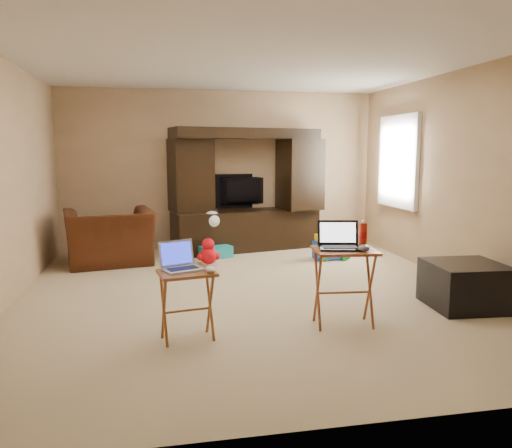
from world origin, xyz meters
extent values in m
plane|color=#C7B48A|center=(0.00, 0.00, 0.00)|extent=(5.50, 5.50, 0.00)
plane|color=silver|center=(0.00, 0.00, 2.50)|extent=(5.50, 5.50, 0.00)
plane|color=tan|center=(0.00, 2.75, 1.25)|extent=(5.00, 0.00, 5.00)
plane|color=tan|center=(0.00, -2.75, 1.25)|extent=(5.00, 0.00, 5.00)
plane|color=tan|center=(-2.50, 0.00, 1.25)|extent=(0.00, 5.50, 5.50)
plane|color=tan|center=(2.50, 0.00, 1.25)|extent=(0.00, 5.50, 5.50)
plane|color=white|center=(2.48, 1.55, 1.40)|extent=(0.00, 1.20, 1.20)
cube|color=white|center=(2.46, 1.55, 1.40)|extent=(0.06, 1.14, 1.34)
cube|color=black|center=(0.36, 2.43, 0.95)|extent=(2.39, 1.06, 1.90)
imported|color=black|center=(0.36, 2.65, 0.91)|extent=(0.97, 0.27, 0.55)
imported|color=#481F0F|center=(-1.67, 1.78, 0.38)|extent=(1.32, 1.21, 0.75)
cube|color=black|center=(2.00, -0.90, 0.22)|extent=(0.75, 0.75, 0.45)
cube|color=#A65728|center=(-0.78, -1.24, 0.29)|extent=(0.50, 0.43, 0.58)
cube|color=brown|center=(0.61, -1.17, 0.35)|extent=(0.58, 0.48, 0.70)
cube|color=#A8A8AC|center=(-0.81, -1.21, 0.70)|extent=(0.38, 0.35, 0.24)
cube|color=black|center=(0.57, -1.15, 0.82)|extent=(0.42, 0.37, 0.24)
ellipsoid|color=white|center=(-0.60, -1.31, 0.61)|extent=(0.10, 0.13, 0.05)
ellipsoid|color=#3D3D42|center=(0.74, -1.29, 0.73)|extent=(0.12, 0.16, 0.06)
cylinder|color=red|center=(0.81, -1.09, 0.80)|extent=(0.07, 0.07, 0.21)
camera|label=1|loc=(-0.99, -5.25, 1.56)|focal=35.00mm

